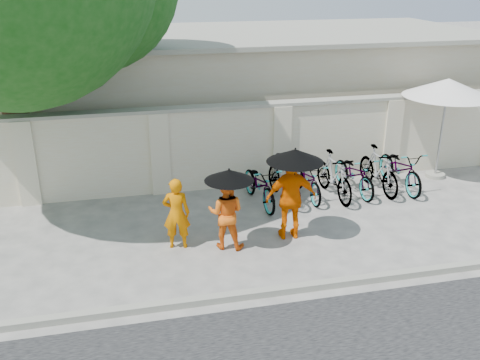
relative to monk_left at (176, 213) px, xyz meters
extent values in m
plane|color=#A8A399|center=(0.94, -0.31, -0.72)|extent=(80.00, 80.00, 0.00)
cube|color=gray|center=(0.94, -2.01, -0.66)|extent=(40.00, 0.16, 0.12)
cube|color=beige|center=(1.94, 2.89, 0.28)|extent=(20.00, 0.30, 2.00)
cube|color=tan|center=(2.94, 6.69, 0.88)|extent=(14.00, 6.00, 3.20)
cylinder|color=#4A2A19|center=(-3.26, 3.59, 1.48)|extent=(0.60, 0.60, 4.40)
imported|color=#D46F00|center=(0.00, 0.00, 0.00)|extent=(0.58, 0.43, 1.44)
imported|color=orange|center=(0.93, -0.20, 0.01)|extent=(0.86, 0.78, 1.46)
cylinder|color=black|center=(0.98, -0.28, 0.46)|extent=(0.02, 0.02, 0.71)
cone|color=black|center=(0.98, -0.28, 0.82)|extent=(0.94, 0.94, 0.21)
imported|color=#E85E00|center=(2.28, -0.10, 0.14)|extent=(1.04, 0.50, 1.73)
cylinder|color=black|center=(2.30, -0.18, 0.66)|extent=(0.02, 0.02, 0.81)
cone|color=black|center=(2.30, -0.18, 1.07)|extent=(1.11, 1.11, 0.25)
cylinder|color=gray|center=(7.03, 2.26, -0.67)|extent=(0.49, 0.49, 0.10)
cylinder|color=#A2A2A2|center=(7.03, 2.26, 0.44)|extent=(0.06, 0.06, 2.32)
cone|color=white|center=(7.03, 2.26, 1.65)|extent=(2.28, 2.28, 0.44)
imported|color=#A2A2A2|center=(2.09, 1.62, -0.24)|extent=(0.85, 1.90, 0.97)
imported|color=#A2A2A2|center=(2.70, 1.70, -0.19)|extent=(0.73, 1.82, 1.06)
imported|color=#A2A2A2|center=(3.30, 1.76, -0.27)|extent=(0.65, 1.74, 0.91)
imported|color=#A2A2A2|center=(3.91, 1.62, -0.17)|extent=(0.65, 1.85, 1.09)
imported|color=#A2A2A2|center=(4.51, 1.80, -0.24)|extent=(0.83, 1.88, 0.96)
imported|color=#A2A2A2|center=(5.12, 1.76, -0.18)|extent=(0.63, 1.84, 1.09)
imported|color=#A2A2A2|center=(5.72, 1.79, -0.21)|extent=(0.74, 1.98, 1.03)
camera|label=1|loc=(-0.86, -9.34, 4.42)|focal=40.00mm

